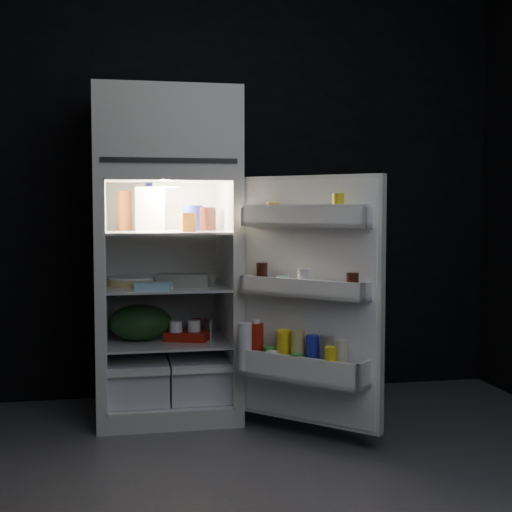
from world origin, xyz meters
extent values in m
cube|color=#56565B|center=(0.00, 0.00, 0.00)|extent=(4.00, 3.40, 0.00)
cube|color=black|center=(0.00, 1.70, 1.35)|extent=(4.00, 0.00, 2.70)
cube|color=black|center=(0.00, -1.70, 1.35)|extent=(4.00, 0.00, 2.70)
cube|color=silver|center=(-0.12, 1.30, 0.05)|extent=(0.76, 0.70, 0.10)
cube|color=silver|center=(-0.47, 1.30, 0.70)|extent=(0.05, 0.70, 1.20)
cube|color=silver|center=(0.24, 1.30, 0.70)|extent=(0.05, 0.70, 1.20)
cube|color=white|center=(-0.12, 1.62, 0.70)|extent=(0.66, 0.05, 1.20)
cube|color=silver|center=(-0.12, 1.30, 1.33)|extent=(0.76, 0.70, 0.06)
cube|color=silver|center=(-0.12, 1.30, 1.57)|extent=(0.76, 0.70, 0.42)
cube|color=black|center=(-0.12, 0.95, 1.39)|extent=(0.68, 0.01, 0.02)
cube|color=white|center=(-0.44, 1.28, 0.70)|extent=(0.01, 0.65, 1.20)
cube|color=white|center=(0.21, 1.28, 0.70)|extent=(0.01, 0.65, 1.20)
cube|color=white|center=(-0.12, 1.28, 1.30)|extent=(0.66, 0.65, 0.01)
cube|color=white|center=(-0.12, 1.28, 0.10)|extent=(0.66, 0.65, 0.01)
cube|color=white|center=(-0.12, 1.28, 1.02)|extent=(0.65, 0.63, 0.01)
cube|color=white|center=(-0.12, 1.28, 0.72)|extent=(0.65, 0.63, 0.01)
cube|color=white|center=(-0.12, 1.28, 0.42)|extent=(0.65, 0.63, 0.01)
cube|color=white|center=(-0.28, 1.30, 0.22)|extent=(0.32, 0.59, 0.22)
cube|color=white|center=(0.05, 1.30, 0.22)|extent=(0.32, 0.59, 0.22)
cube|color=white|center=(-0.28, 0.97, 0.31)|extent=(0.32, 0.02, 0.03)
cube|color=white|center=(0.05, 0.97, 0.31)|extent=(0.32, 0.02, 0.03)
cube|color=#FFE5B2|center=(-0.12, 1.23, 1.28)|extent=(0.14, 0.14, 0.02)
cube|color=silver|center=(0.55, 0.70, 0.70)|extent=(0.58, 0.57, 1.22)
cube|color=white|center=(0.53, 0.68, 0.70)|extent=(0.52, 0.51, 1.18)
cube|color=white|center=(0.50, 0.65, 1.07)|extent=(0.55, 0.54, 0.02)
cube|color=white|center=(0.48, 0.63, 1.11)|extent=(0.50, 0.49, 0.10)
cube|color=white|center=(0.74, 0.42, 1.11)|extent=(0.08, 0.08, 0.10)
cube|color=white|center=(0.27, 0.88, 1.11)|extent=(0.08, 0.08, 0.10)
cube|color=white|center=(0.50, 0.65, 0.73)|extent=(0.55, 0.55, 0.02)
cube|color=white|center=(0.47, 0.62, 0.77)|extent=(0.50, 0.49, 0.09)
cube|color=white|center=(0.73, 0.42, 0.77)|extent=(0.08, 0.09, 0.09)
cube|color=white|center=(0.26, 0.88, 0.77)|extent=(0.08, 0.09, 0.09)
cube|color=white|center=(0.49, 0.63, 0.33)|extent=(0.58, 0.58, 0.02)
cube|color=white|center=(0.44, 0.59, 0.38)|extent=(0.50, 0.49, 0.13)
cube|color=white|center=(0.72, 0.40, 0.38)|extent=(0.11, 0.11, 0.13)
cube|color=white|center=(0.25, 0.87, 0.38)|extent=(0.11, 0.11, 0.13)
cube|color=white|center=(0.50, 0.65, 1.16)|extent=(0.53, 0.53, 0.02)
cylinder|color=yellow|center=(0.63, 0.52, 1.15)|extent=(0.08, 0.08, 0.14)
cylinder|color=silver|center=(0.53, 0.62, 1.12)|extent=(0.08, 0.08, 0.08)
cylinder|color=yellow|center=(0.37, 0.78, 1.13)|extent=(0.08, 0.08, 0.10)
cylinder|color=#33160E|center=(0.68, 0.46, 0.80)|extent=(0.08, 0.08, 0.11)
cylinder|color=silver|center=(0.50, 0.65, 0.80)|extent=(0.08, 0.08, 0.12)
cylinder|color=#92CCE2|center=(0.41, 0.73, 0.78)|extent=(0.08, 0.08, 0.07)
cylinder|color=#33160E|center=(0.33, 0.82, 0.81)|extent=(0.08, 0.08, 0.13)
cylinder|color=beige|center=(0.64, 0.48, 0.44)|extent=(0.08, 0.08, 0.20)
cylinder|color=#B8B8BC|center=(0.59, 0.53, 0.45)|extent=(0.10, 0.10, 0.21)
cylinder|color=#1B2296|center=(0.53, 0.59, 0.44)|extent=(0.09, 0.09, 0.21)
cylinder|color=tan|center=(0.47, 0.65, 0.45)|extent=(0.10, 0.10, 0.22)
cylinder|color=yellow|center=(0.41, 0.70, 0.45)|extent=(0.10, 0.10, 0.22)
cylinder|color=#338C33|center=(0.36, 0.76, 0.40)|extent=(0.09, 0.09, 0.13)
cylinder|color=#9F1A0D|center=(0.30, 0.82, 0.46)|extent=(0.10, 0.10, 0.23)
cylinder|color=yellow|center=(0.59, 0.48, 0.43)|extent=(0.08, 0.08, 0.17)
cylinder|color=#338C33|center=(0.46, 0.60, 0.40)|extent=(0.08, 0.08, 0.12)
cylinder|color=white|center=(0.36, 0.70, 0.40)|extent=(0.08, 0.08, 0.11)
cylinder|color=white|center=(0.24, 0.82, 0.46)|extent=(0.10, 0.10, 0.24)
cylinder|color=white|center=(0.30, 0.82, 0.58)|extent=(0.05, 0.05, 0.02)
cube|color=white|center=(-0.20, 1.34, 1.15)|extent=(0.16, 0.16, 0.24)
cylinder|color=#1B2296|center=(0.04, 1.32, 1.10)|extent=(0.15, 0.15, 0.14)
cylinder|color=#33160E|center=(0.11, 1.31, 1.09)|extent=(0.13, 0.13, 0.13)
cylinder|color=#B3501C|center=(-0.34, 1.40, 1.14)|extent=(0.10, 0.10, 0.22)
cube|color=orange|center=(-0.01, 1.14, 1.08)|extent=(0.08, 0.07, 0.10)
cube|color=gray|center=(-0.04, 1.18, 0.76)|extent=(0.30, 0.17, 0.07)
cylinder|color=tan|center=(-0.28, 1.31, 0.75)|extent=(0.35, 0.35, 0.04)
cube|color=#92CCE2|center=(-0.20, 1.05, 0.75)|extent=(0.20, 0.13, 0.04)
cube|color=beige|center=(0.12, 1.41, 0.75)|extent=(0.13, 0.11, 0.05)
ellipsoid|color=#193815|center=(-0.26, 1.27, 0.52)|extent=(0.37, 0.32, 0.20)
cube|color=#9F1A0D|center=(-0.01, 1.20, 0.45)|extent=(0.26, 0.20, 0.05)
cylinder|color=#9F1A0D|center=(0.06, 1.39, 0.47)|extent=(0.07, 0.07, 0.09)
cylinder|color=#B8B8BC|center=(0.14, 1.39, 0.47)|extent=(0.08, 0.08, 0.09)
camera|label=1|loc=(-0.38, -2.66, 1.16)|focal=50.00mm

